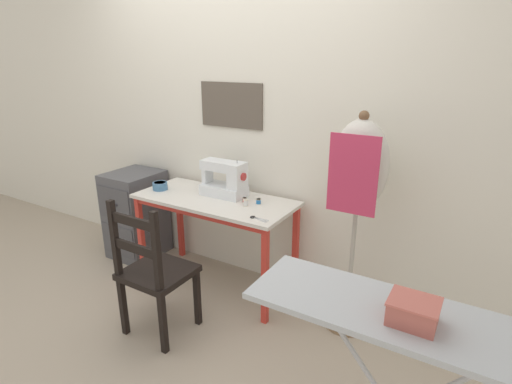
{
  "coord_description": "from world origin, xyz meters",
  "views": [
    {
      "loc": [
        1.68,
        -1.94,
        1.7
      ],
      "look_at": [
        0.37,
        0.24,
        0.84
      ],
      "focal_mm": 28.0,
      "sensor_mm": 36.0,
      "label": 1
    }
  ],
  "objects_px": {
    "wooden_chair": "(155,273)",
    "filing_cabinet": "(136,214)",
    "storage_box": "(413,311)",
    "fabric_bowl": "(160,186)",
    "thread_spool_near_machine": "(245,200)",
    "thread_spool_mid_table": "(246,203)",
    "thread_spool_far_edge": "(258,201)",
    "sewing_machine": "(226,180)",
    "scissors": "(256,218)",
    "dress_form": "(359,178)",
    "ironing_board": "(404,326)"
  },
  "relations": [
    {
      "from": "sewing_machine",
      "to": "thread_spool_far_edge",
      "type": "bearing_deg",
      "value": -5.16
    },
    {
      "from": "dress_form",
      "to": "sewing_machine",
      "type": "bearing_deg",
      "value": 177.83
    },
    {
      "from": "sewing_machine",
      "to": "thread_spool_near_machine",
      "type": "relative_size",
      "value": 9.89
    },
    {
      "from": "sewing_machine",
      "to": "thread_spool_far_edge",
      "type": "relative_size",
      "value": 8.76
    },
    {
      "from": "ironing_board",
      "to": "thread_spool_far_edge",
      "type": "bearing_deg",
      "value": 140.02
    },
    {
      "from": "wooden_chair",
      "to": "ironing_board",
      "type": "relative_size",
      "value": 0.82
    },
    {
      "from": "thread_spool_far_edge",
      "to": "dress_form",
      "type": "relative_size",
      "value": 0.03
    },
    {
      "from": "sewing_machine",
      "to": "filing_cabinet",
      "type": "height_order",
      "value": "sewing_machine"
    },
    {
      "from": "thread_spool_far_edge",
      "to": "thread_spool_mid_table",
      "type": "bearing_deg",
      "value": -127.1
    },
    {
      "from": "scissors",
      "to": "fabric_bowl",
      "type": "bearing_deg",
      "value": 172.7
    },
    {
      "from": "scissors",
      "to": "wooden_chair",
      "type": "relative_size",
      "value": 0.15
    },
    {
      "from": "wooden_chair",
      "to": "sewing_machine",
      "type": "bearing_deg",
      "value": 87.86
    },
    {
      "from": "wooden_chair",
      "to": "filing_cabinet",
      "type": "distance_m",
      "value": 1.18
    },
    {
      "from": "fabric_bowl",
      "to": "scissors",
      "type": "relative_size",
      "value": 0.85
    },
    {
      "from": "dress_form",
      "to": "storage_box",
      "type": "relative_size",
      "value": 8.69
    },
    {
      "from": "fabric_bowl",
      "to": "thread_spool_mid_table",
      "type": "distance_m",
      "value": 0.77
    },
    {
      "from": "thread_spool_mid_table",
      "to": "wooden_chair",
      "type": "relative_size",
      "value": 0.05
    },
    {
      "from": "thread_spool_far_edge",
      "to": "storage_box",
      "type": "xyz_separation_m",
      "value": [
        1.21,
        -1.02,
        0.16
      ]
    },
    {
      "from": "fabric_bowl",
      "to": "thread_spool_far_edge",
      "type": "distance_m",
      "value": 0.83
    },
    {
      "from": "sewing_machine",
      "to": "scissors",
      "type": "relative_size",
      "value": 2.61
    },
    {
      "from": "wooden_chair",
      "to": "filing_cabinet",
      "type": "bearing_deg",
      "value": 142.45
    },
    {
      "from": "sewing_machine",
      "to": "filing_cabinet",
      "type": "bearing_deg",
      "value": -178.36
    },
    {
      "from": "thread_spool_far_edge",
      "to": "filing_cabinet",
      "type": "distance_m",
      "value": 1.31
    },
    {
      "from": "storage_box",
      "to": "scissors",
      "type": "bearing_deg",
      "value": 144.03
    },
    {
      "from": "scissors",
      "to": "thread_spool_far_edge",
      "type": "xyz_separation_m",
      "value": [
        -0.12,
        0.24,
        0.02
      ]
    },
    {
      "from": "storage_box",
      "to": "fabric_bowl",
      "type": "bearing_deg",
      "value": 155.91
    },
    {
      "from": "sewing_machine",
      "to": "wooden_chair",
      "type": "relative_size",
      "value": 0.38
    },
    {
      "from": "fabric_bowl",
      "to": "dress_form",
      "type": "height_order",
      "value": "dress_form"
    },
    {
      "from": "sewing_machine",
      "to": "thread_spool_mid_table",
      "type": "relative_size",
      "value": 7.81
    },
    {
      "from": "scissors",
      "to": "thread_spool_mid_table",
      "type": "height_order",
      "value": "thread_spool_mid_table"
    },
    {
      "from": "thread_spool_near_machine",
      "to": "ironing_board",
      "type": "bearing_deg",
      "value": -37.12
    },
    {
      "from": "wooden_chair",
      "to": "filing_cabinet",
      "type": "height_order",
      "value": "wooden_chair"
    },
    {
      "from": "dress_form",
      "to": "ironing_board",
      "type": "bearing_deg",
      "value": -63.67
    },
    {
      "from": "storage_box",
      "to": "ironing_board",
      "type": "bearing_deg",
      "value": 128.42
    },
    {
      "from": "fabric_bowl",
      "to": "thread_spool_near_machine",
      "type": "distance_m",
      "value": 0.73
    },
    {
      "from": "wooden_chair",
      "to": "dress_form",
      "type": "distance_m",
      "value": 1.38
    },
    {
      "from": "wooden_chair",
      "to": "fabric_bowl",
      "type": "bearing_deg",
      "value": 129.6
    },
    {
      "from": "ironing_board",
      "to": "wooden_chair",
      "type": "bearing_deg",
      "value": 169.76
    },
    {
      "from": "sewing_machine",
      "to": "dress_form",
      "type": "bearing_deg",
      "value": -2.17
    },
    {
      "from": "wooden_chair",
      "to": "storage_box",
      "type": "relative_size",
      "value": 5.63
    },
    {
      "from": "thread_spool_far_edge",
      "to": "scissors",
      "type": "bearing_deg",
      "value": -62.4
    },
    {
      "from": "thread_spool_mid_table",
      "to": "ironing_board",
      "type": "relative_size",
      "value": 0.04
    },
    {
      "from": "scissors",
      "to": "storage_box",
      "type": "height_order",
      "value": "storage_box"
    },
    {
      "from": "thread_spool_mid_table",
      "to": "wooden_chair",
      "type": "bearing_deg",
      "value": -112.54
    },
    {
      "from": "thread_spool_near_machine",
      "to": "wooden_chair",
      "type": "height_order",
      "value": "wooden_chair"
    },
    {
      "from": "sewing_machine",
      "to": "fabric_bowl",
      "type": "xyz_separation_m",
      "value": [
        -0.53,
        -0.14,
        -0.09
      ]
    },
    {
      "from": "filing_cabinet",
      "to": "dress_form",
      "type": "bearing_deg",
      "value": -0.3
    },
    {
      "from": "thread_spool_near_machine",
      "to": "thread_spool_mid_table",
      "type": "relative_size",
      "value": 0.79
    },
    {
      "from": "thread_spool_near_machine",
      "to": "scissors",
      "type": "bearing_deg",
      "value": -43.9
    },
    {
      "from": "thread_spool_far_edge",
      "to": "ironing_board",
      "type": "xyz_separation_m",
      "value": [
        1.18,
        -0.99,
        0.07
      ]
    }
  ]
}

